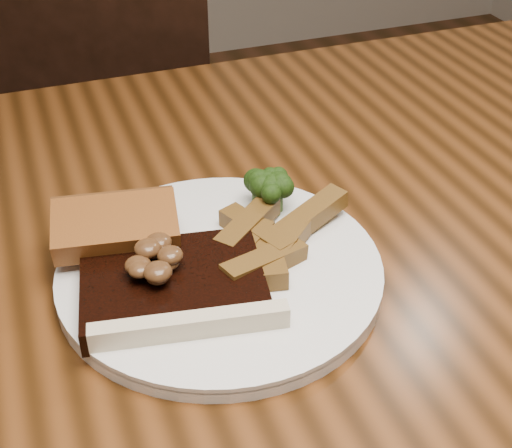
{
  "coord_description": "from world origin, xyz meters",
  "views": [
    {
      "loc": [
        -0.2,
        -0.5,
        1.17
      ],
      "look_at": [
        -0.01,
        0.01,
        0.78
      ],
      "focal_mm": 50.0,
      "sensor_mm": 36.0,
      "label": 1
    }
  ],
  "objects": [
    {
      "name": "dining_table",
      "position": [
        0.0,
        0.0,
        0.66
      ],
      "size": [
        1.6,
        0.9,
        0.75
      ],
      "color": "#542C10",
      "rests_on": "ground"
    },
    {
      "name": "chair_far",
      "position": [
        -0.07,
        0.71,
        0.51
      ],
      "size": [
        0.54,
        0.54,
        0.92
      ],
      "rotation": [
        0.0,
        0.0,
        2.84
      ],
      "color": "black",
      "rests_on": "ground"
    },
    {
      "name": "plate",
      "position": [
        -0.06,
        -0.02,
        0.76
      ],
      "size": [
        0.35,
        0.35,
        0.01
      ],
      "primitive_type": "cylinder",
      "rotation": [
        0.0,
        0.0,
        0.22
      ],
      "color": "white",
      "rests_on": "dining_table"
    },
    {
      "name": "steak",
      "position": [
        -0.11,
        -0.05,
        0.77
      ],
      "size": [
        0.17,
        0.14,
        0.02
      ],
      "primitive_type": "cube",
      "rotation": [
        0.0,
        0.0,
        -0.17
      ],
      "color": "black",
      "rests_on": "plate"
    },
    {
      "name": "steak_bone",
      "position": [
        -0.11,
        -0.1,
        0.77
      ],
      "size": [
        0.16,
        0.04,
        0.02
      ],
      "primitive_type": "cube",
      "rotation": [
        0.0,
        0.0,
        -0.17
      ],
      "color": "beige",
      "rests_on": "plate"
    },
    {
      "name": "mushroom_pile",
      "position": [
        -0.11,
        -0.04,
        0.8
      ],
      "size": [
        0.07,
        0.07,
        0.03
      ],
      "primitive_type": null,
      "color": "#55351A",
      "rests_on": "steak"
    },
    {
      "name": "garlic_bread",
      "position": [
        -0.14,
        0.03,
        0.77
      ],
      "size": [
        0.12,
        0.08,
        0.02
      ],
      "primitive_type": "cube",
      "rotation": [
        0.0,
        0.0,
        -0.17
      ],
      "color": "brown",
      "rests_on": "plate"
    },
    {
      "name": "potato_wedges",
      "position": [
        0.0,
        -0.01,
        0.77
      ],
      "size": [
        0.11,
        0.11,
        0.02
      ],
      "primitive_type": null,
      "color": "brown",
      "rests_on": "plate"
    },
    {
      "name": "broccoli_cluster",
      "position": [
        0.01,
        0.04,
        0.78
      ],
      "size": [
        0.07,
        0.07,
        0.04
      ],
      "primitive_type": null,
      "color": "#1E3C0D",
      "rests_on": "plate"
    }
  ]
}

